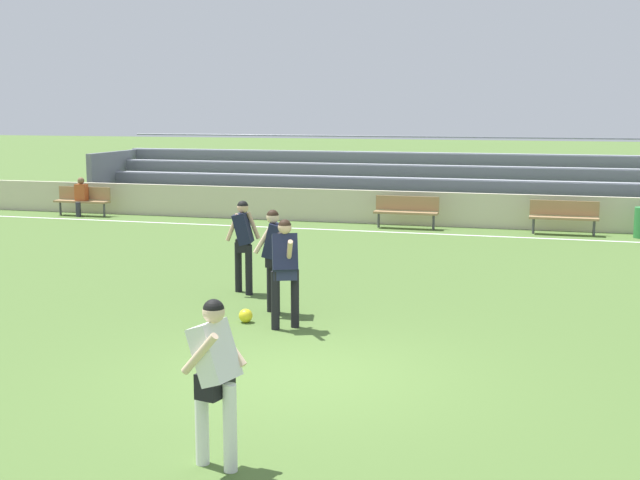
{
  "coord_description": "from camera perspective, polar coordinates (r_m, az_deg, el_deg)",
  "views": [
    {
      "loc": [
        3.14,
        -10.03,
        3.38
      ],
      "look_at": [
        -0.95,
        4.16,
        1.07
      ],
      "focal_mm": 47.9,
      "sensor_mm": 36.0,
      "label": 1
    }
  ],
  "objects": [
    {
      "name": "ground_plane",
      "position": [
        11.04,
        -1.25,
        -8.95
      ],
      "size": [
        160.0,
        160.0,
        0.0
      ],
      "primitive_type": "plane",
      "color": "#4C6B30"
    },
    {
      "name": "field_line_sideline",
      "position": [
        23.12,
        8.13,
        0.39
      ],
      "size": [
        44.0,
        0.12,
        0.01
      ],
      "primitive_type": "cube",
      "color": "white",
      "rests_on": "ground"
    },
    {
      "name": "sideline_wall",
      "position": [
        24.62,
        8.67,
        2.03
      ],
      "size": [
        48.0,
        0.16,
        0.98
      ],
      "primitive_type": "cube",
      "color": "beige",
      "rests_on": "ground"
    },
    {
      "name": "bleacher_stand",
      "position": [
        27.32,
        8.22,
        3.81
      ],
      "size": [
        23.37,
        3.68,
        2.42
      ],
      "color": "#9EA3AD",
      "rests_on": "ground"
    },
    {
      "name": "bench_near_wall_gap",
      "position": [
        24.09,
        5.8,
        2.07
      ],
      "size": [
        1.8,
        0.4,
        0.9
      ],
      "color": "#99754C",
      "rests_on": "ground"
    },
    {
      "name": "bench_near_bin",
      "position": [
        23.71,
        15.99,
        1.67
      ],
      "size": [
        1.8,
        0.4,
        0.9
      ],
      "color": "#99754C",
      "rests_on": "ground"
    },
    {
      "name": "bench_far_right",
      "position": [
        27.83,
        -15.55,
        2.7
      ],
      "size": [
        1.8,
        0.4,
        0.9
      ],
      "color": "#99754C",
      "rests_on": "ground"
    },
    {
      "name": "spectator_seated",
      "position": [
        27.71,
        -15.69,
        3.0
      ],
      "size": [
        0.36,
        0.42,
        1.21
      ],
      "color": "#2D2D38",
      "rests_on": "ground"
    },
    {
      "name": "player_dark_overlapping",
      "position": [
        14.0,
        -3.16,
        -0.78
      ],
      "size": [
        0.55,
        0.47,
        1.73
      ],
      "color": "black",
      "rests_on": "ground"
    },
    {
      "name": "player_dark_deep_cover",
      "position": [
        13.02,
        -2.36,
        -1.59
      ],
      "size": [
        0.49,
        0.74,
        1.7
      ],
      "color": "black",
      "rests_on": "ground"
    },
    {
      "name": "player_white_pressing_high",
      "position": [
        8.08,
        -7.05,
        -8.54
      ],
      "size": [
        0.53,
        0.57,
        1.63
      ],
      "color": "white",
      "rests_on": "ground"
    },
    {
      "name": "player_dark_wide_right",
      "position": [
        15.55,
        -5.16,
        0.12
      ],
      "size": [
        0.55,
        0.44,
        1.71
      ],
      "color": "black",
      "rests_on": "ground"
    },
    {
      "name": "soccer_ball",
      "position": [
        13.61,
        -4.99,
        -5.06
      ],
      "size": [
        0.22,
        0.22,
        0.22
      ],
      "primitive_type": "sphere",
      "color": "yellow",
      "rests_on": "ground"
    }
  ]
}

